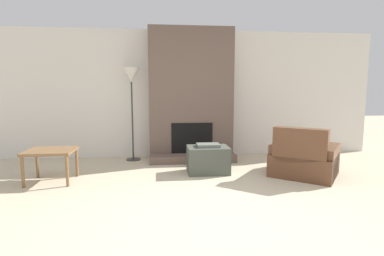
% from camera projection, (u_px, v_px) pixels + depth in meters
% --- Properties ---
extents(ground_plane, '(24.00, 24.00, 0.00)m').
position_uv_depth(ground_plane, '(220.00, 221.00, 3.18)').
color(ground_plane, beige).
extents(wall_back, '(7.92, 0.06, 2.60)m').
position_uv_depth(wall_back, '(190.00, 94.00, 6.27)').
color(wall_back, silver).
rests_on(wall_back, ground_plane).
extents(fireplace, '(1.67, 0.80, 2.60)m').
position_uv_depth(fireplace, '(191.00, 97.00, 6.01)').
color(fireplace, brown).
rests_on(fireplace, ground_plane).
extents(ottoman, '(0.69, 0.49, 0.49)m').
position_uv_depth(ottoman, '(208.00, 159.00, 5.03)').
color(ottoman, '#474C42').
rests_on(ottoman, ground_plane).
extents(armchair, '(1.34, 1.33, 0.81)m').
position_uv_depth(armchair, '(303.00, 161.00, 4.84)').
color(armchair, brown).
rests_on(armchair, ground_plane).
extents(side_table, '(0.69, 0.59, 0.50)m').
position_uv_depth(side_table, '(51.00, 154.00, 4.50)').
color(side_table, brown).
rests_on(side_table, ground_plane).
extents(floor_lamp_left, '(0.34, 0.34, 1.81)m').
position_uv_depth(floor_lamp_left, '(131.00, 80.00, 5.78)').
color(floor_lamp_left, '#333333').
rests_on(floor_lamp_left, ground_plane).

